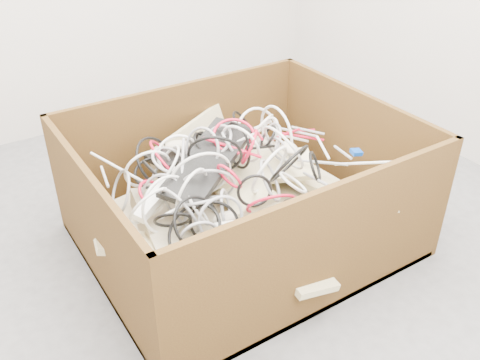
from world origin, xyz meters
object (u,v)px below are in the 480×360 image
cardboard_box (239,215)px  power_strip_right (249,226)px  vga_plug (356,152)px  power_strip_left (159,194)px

cardboard_box → power_strip_right: (-0.15, -0.31, 0.20)m
vga_plug → power_strip_left: bearing=-179.8°
power_strip_right → vga_plug: 0.67m
power_strip_left → power_strip_right: 0.39m
cardboard_box → power_strip_left: cardboard_box is taller
power_strip_right → vga_plug: vga_plug is taller
power_strip_left → power_strip_right: (0.19, -0.34, -0.02)m
power_strip_right → vga_plug: bearing=19.3°
cardboard_box → power_strip_left: 0.41m
cardboard_box → vga_plug: cardboard_box is taller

